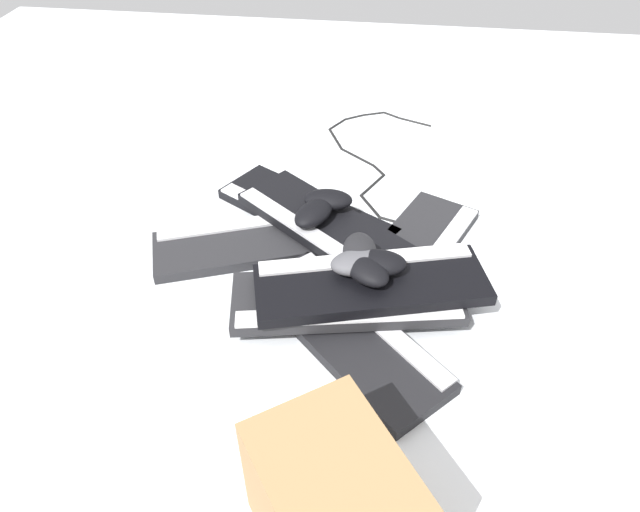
{
  "coord_description": "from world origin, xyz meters",
  "views": [
    {
      "loc": [
        0.85,
        0.08,
        0.82
      ],
      "look_at": [
        -0.04,
        -0.04,
        0.04
      ],
      "focal_mm": 32.0,
      "sensor_mm": 36.0,
      "label": 1
    }
  ],
  "objects": [
    {
      "name": "ground_plane",
      "position": [
        0.0,
        0.0,
        0.0
      ],
      "size": [
        3.2,
        3.2,
        0.0
      ],
      "primitive_type": "plane",
      "color": "silver"
    },
    {
      "name": "keyboard_0",
      "position": [
        0.13,
        0.04,
        0.01
      ],
      "size": [
        0.42,
        0.42,
        0.03
      ],
      "color": "black",
      "rests_on": "ground"
    },
    {
      "name": "keyboard_1",
      "position": [
        -0.11,
        0.15,
        0.01
      ],
      "size": [
        0.46,
        0.32,
        0.03
      ],
      "color": "#232326",
      "rests_on": "ground"
    },
    {
      "name": "keyboard_2",
      "position": [
        -0.23,
        -0.1,
        0.01
      ],
      "size": [
        0.35,
        0.45,
        0.03
      ],
      "color": "black",
      "rests_on": "ground"
    },
    {
      "name": "keyboard_3",
      "position": [
        -0.1,
        -0.19,
        0.01
      ],
      "size": [
        0.3,
        0.46,
        0.03
      ],
      "color": "#232326",
      "rests_on": "ground"
    },
    {
      "name": "keyboard_4",
      "position": [
        0.08,
        0.03,
        0.04
      ],
      "size": [
        0.23,
        0.46,
        0.03
      ],
      "color": "#232326",
      "rests_on": "keyboard_0"
    },
    {
      "name": "keyboard_5",
      "position": [
        0.06,
        0.07,
        0.07
      ],
      "size": [
        0.26,
        0.46,
        0.03
      ],
      "color": "black",
      "rests_on": "keyboard_4"
    },
    {
      "name": "keyboard_6",
      "position": [
        -0.15,
        -0.04,
        0.04
      ],
      "size": [
        0.39,
        0.44,
        0.03
      ],
      "color": "black",
      "rests_on": "keyboard_2"
    },
    {
      "name": "mouse_0",
      "position": [
        -0.14,
        -0.07,
        0.08
      ],
      "size": [
        0.13,
        0.11,
        0.04
      ],
      "primitive_type": "ellipsoid",
      "rotation": [
        0.0,
        0.0,
        5.83
      ],
      "color": "black",
      "rests_on": "keyboard_6"
    },
    {
      "name": "mouse_1",
      "position": [
        0.01,
        0.05,
        0.11
      ],
      "size": [
        0.12,
        0.08,
        0.04
      ],
      "primitive_type": "ellipsoid",
      "rotation": [
        0.0,
        0.0,
        0.11
      ],
      "color": "black",
      "rests_on": "keyboard_5"
    },
    {
      "name": "mouse_2",
      "position": [
        0.06,
        0.06,
        0.11
      ],
      "size": [
        0.12,
        0.13,
        0.04
      ],
      "primitive_type": "ellipsoid",
      "rotation": [
        0.0,
        0.0,
        3.95
      ],
      "color": "black",
      "rests_on": "keyboard_5"
    },
    {
      "name": "mouse_3",
      "position": [
        0.04,
        0.08,
        0.11
      ],
      "size": [
        0.07,
        0.11,
        0.04
      ],
      "primitive_type": "ellipsoid",
      "rotation": [
        0.0,
        0.0,
        4.75
      ],
      "color": "black",
      "rests_on": "keyboard_5"
    },
    {
      "name": "mouse_4",
      "position": [
        0.04,
        0.05,
        0.11
      ],
      "size": [
        0.1,
        0.13,
        0.04
      ],
      "primitive_type": "ellipsoid",
      "rotation": [
        0.0,
        0.0,
        1.92
      ],
      "color": "#4C4C51",
      "rests_on": "keyboard_5"
    },
    {
      "name": "mouse_5",
      "position": [
        -0.2,
        -0.04,
        0.08
      ],
      "size": [
        0.07,
        0.11,
        0.04
      ],
      "primitive_type": "ellipsoid",
      "rotation": [
        0.0,
        0.0,
        1.61
      ],
      "color": "black",
      "rests_on": "keyboard_6"
    },
    {
      "name": "cable_0",
      "position": [
        -0.54,
        0.04,
        0.0
      ],
      "size": [
        0.59,
        0.3,
        0.01
      ],
      "color": "black",
      "rests_on": "ground"
    }
  ]
}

